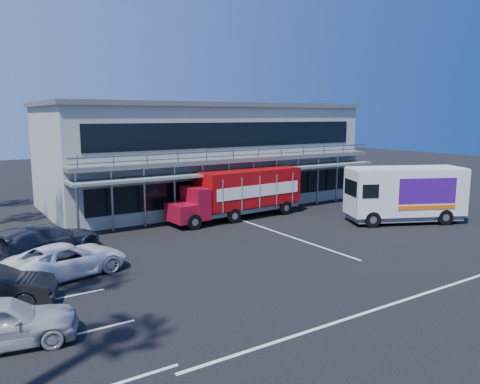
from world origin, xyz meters
TOP-DOWN VIEW (x-y plane):
  - ground at (0.00, 0.00)m, footprint 120.00×120.00m
  - building at (3.00, 14.94)m, footprint 22.40×12.00m
  - red_truck at (2.37, 8.46)m, footprint 9.18×2.77m
  - white_van at (9.99, 2.00)m, footprint 7.24×5.04m
  - parked_car_c at (-9.50, 3.13)m, footprint 5.15×3.15m
  - parked_car_d at (-9.50, 6.67)m, footprint 5.28×3.52m

SIDE VIEW (x-z plane):
  - ground at x=0.00m, z-range 0.00..0.00m
  - parked_car_c at x=-9.50m, z-range 0.00..1.33m
  - parked_car_d at x=-9.50m, z-range 0.00..1.42m
  - red_truck at x=2.37m, z-range 0.15..3.20m
  - white_van at x=9.99m, z-range 0.10..3.47m
  - building at x=3.00m, z-range 0.01..7.31m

